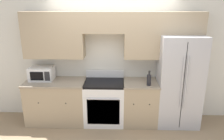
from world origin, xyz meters
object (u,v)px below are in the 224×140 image
at_px(refrigerator, 178,80).
at_px(microwave, 42,73).
at_px(oven_range, 104,102).
at_px(bottle, 149,80).

distance_m(refrigerator, microwave, 2.76).
distance_m(oven_range, bottle, 1.04).
xyz_separation_m(oven_range, microwave, (-1.28, 0.10, 0.57)).
relative_size(oven_range, bottle, 3.60).
height_order(oven_range, bottle, bottle).
height_order(refrigerator, microwave, refrigerator).
distance_m(oven_range, microwave, 1.40).
relative_size(refrigerator, microwave, 3.88).
height_order(refrigerator, bottle, refrigerator).
xyz_separation_m(refrigerator, microwave, (-2.76, 0.02, 0.11)).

